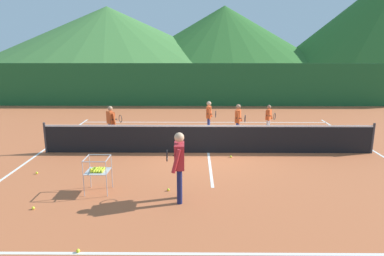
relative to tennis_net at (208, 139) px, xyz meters
The scene contains 21 objects.
ground_plane 0.50m from the tennis_net, ahead, with size 120.00×120.00×0.00m, color #BC6038.
line_baseline_near 6.00m from the tennis_net, 90.00° to the right, with size 11.56×0.08×0.01m, color white.
line_baseline_far 4.86m from the tennis_net, 90.00° to the left, with size 11.56×0.08×0.01m, color white.
line_sideline_west 5.80m from the tennis_net, behind, with size 0.08×10.82×0.01m, color white.
line_sideline_east 5.80m from the tennis_net, ahead, with size 0.08×10.82×0.01m, color white.
line_service_center 0.50m from the tennis_net, ahead, with size 0.08×6.06×0.01m, color white.
tennis_net is the anchor object (origin of this frame).
instructor 3.90m from the tennis_net, 102.44° to the right, with size 0.45×0.75×1.67m.
student_0 3.99m from the tennis_net, 157.07° to the left, with size 0.66×0.54×1.35m.
student_1 2.74m from the tennis_net, 87.37° to the left, with size 0.41×0.67×1.35m.
student_2 2.24m from the tennis_net, 56.43° to the left, with size 0.42×0.71×1.38m.
student_3 3.77m from the tennis_net, 46.25° to the left, with size 0.40×0.67×1.20m.
ball_cart 4.38m from the tennis_net, 131.24° to the right, with size 0.58×0.58×0.90m.
tennis_ball_1 6.49m from the tennis_net, 113.23° to the right, with size 0.07×0.07×0.07m, color yellow.
tennis_ball_2 1.00m from the tennis_net, 35.41° to the right, with size 0.07×0.07×0.07m, color yellow.
tennis_ball_3 5.95m from the tennis_net, 133.84° to the right, with size 0.07×0.07×0.07m, color yellow.
tennis_ball_5 5.43m from the tennis_net, 157.60° to the right, with size 0.07×0.07×0.07m, color yellow.
tennis_ball_7 3.46m from the tennis_net, 109.41° to the right, with size 0.07×0.07×0.07m, color yellow.
windscreen_fence 9.44m from the tennis_net, 90.00° to the left, with size 25.44×0.08×2.54m, color #1E5B2D.
hill_1 58.86m from the tennis_net, 84.91° to the left, with size 37.83×37.83×10.76m, color #2D6628.
hill_2 59.31m from the tennis_net, 106.51° to the left, with size 47.31×47.31×10.47m, color #427A38.
Camera 1 is at (-0.47, -11.53, 3.63)m, focal length 32.88 mm.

